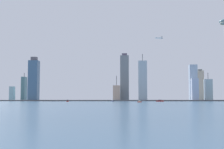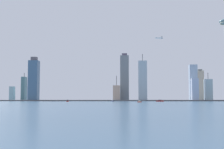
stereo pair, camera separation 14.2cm
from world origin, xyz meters
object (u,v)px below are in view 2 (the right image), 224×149
at_px(skyscraper_2, 200,85).
at_px(skyscraper_1, 116,93).
at_px(skyscraper_3, 13,94).
at_px(skyscraper_4, 208,90).
at_px(skyscraper_7, 143,81).
at_px(airplane, 159,38).
at_px(boat_0, 140,102).
at_px(skyscraper_9, 193,83).
at_px(boat_2, 160,101).
at_px(skyscraper_6, 24,89).
at_px(skyscraper_0, 34,80).
at_px(skyscraper_8, 195,90).
at_px(channel_buoy_0, 109,101).
at_px(boat_4, 112,101).
at_px(skyscraper_5, 125,78).
at_px(boat_3, 68,101).

bearing_deg(skyscraper_2, skyscraper_1, -172.55).
relative_size(skyscraper_3, skyscraper_4, 0.57).
bearing_deg(skyscraper_7, airplane, -75.52).
height_order(skyscraper_1, boat_0, skyscraper_1).
height_order(skyscraper_9, boat_0, skyscraper_9).
bearing_deg(boat_2, skyscraper_6, 170.70).
distance_m(skyscraper_6, boat_0, 519.36).
bearing_deg(skyscraper_0, skyscraper_4, 1.74).
bearing_deg(airplane, skyscraper_8, -177.01).
bearing_deg(skyscraper_3, skyscraper_1, -3.49).
distance_m(skyscraper_2, skyscraper_4, 93.54).
height_order(skyscraper_1, channel_buoy_0, skyscraper_1).
height_order(skyscraper_6, boat_4, skyscraper_6).
relative_size(skyscraper_3, skyscraper_8, 0.72).
xyz_separation_m(skyscraper_2, skyscraper_8, (-39.87, -114.70, -16.55)).
bearing_deg(boat_4, airplane, 71.72).
bearing_deg(skyscraper_4, boat_2, -132.43).
height_order(skyscraper_3, skyscraper_7, skyscraper_7).
bearing_deg(skyscraper_5, skyscraper_6, -178.27).
bearing_deg(skyscraper_4, boat_4, -156.63).
bearing_deg(airplane, skyscraper_9, -166.28).
bearing_deg(boat_4, boat_3, -72.48).
height_order(boat_4, channel_buoy_0, boat_4).
distance_m(skyscraper_9, boat_4, 267.96).
bearing_deg(skyscraper_8, boat_3, -150.05).
bearing_deg(skyscraper_9, airplane, -133.45).
xyz_separation_m(skyscraper_8, airplane, (-104.47, -75.41, 132.49)).
relative_size(skyscraper_9, boat_4, 9.68).
height_order(skyscraper_1, skyscraper_2, skyscraper_2).
height_order(skyscraper_8, boat_0, skyscraper_8).
bearing_deg(skyscraper_6, boat_3, -54.47).
height_order(skyscraper_1, boat_2, skyscraper_1).
xyz_separation_m(boat_2, boat_4, (-114.35, 51.64, -0.05)).
bearing_deg(skyscraper_0, skyscraper_6, 124.39).
bearing_deg(boat_0, skyscraper_2, -164.84).
distance_m(skyscraper_8, channel_buoy_0, 252.20).
distance_m(skyscraper_6, boat_3, 342.87).
bearing_deg(boat_3, skyscraper_3, 169.64).
height_order(skyscraper_0, skyscraper_7, skyscraper_7).
distance_m(skyscraper_3, boat_3, 372.11).
bearing_deg(skyscraper_2, airplane, -127.21).
relative_size(boat_3, channel_buoy_0, 3.98).
bearing_deg(boat_2, skyscraper_0, 177.40).
xyz_separation_m(skyscraper_5, skyscraper_6, (-320.41, -9.69, -34.78)).
bearing_deg(skyscraper_8, skyscraper_4, 28.30).
distance_m(skyscraper_0, skyscraper_2, 511.06).
bearing_deg(boat_4, skyscraper_1, 152.80).
distance_m(skyscraper_5, channel_buoy_0, 209.36).
height_order(skyscraper_3, skyscraper_8, skyscraper_8).
height_order(skyscraper_1, boat_4, skyscraper_1).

